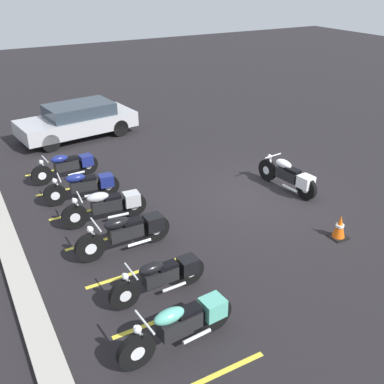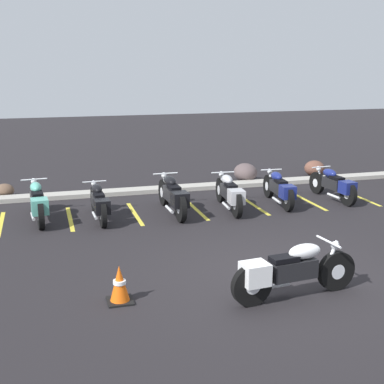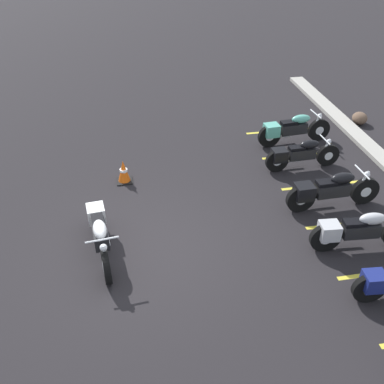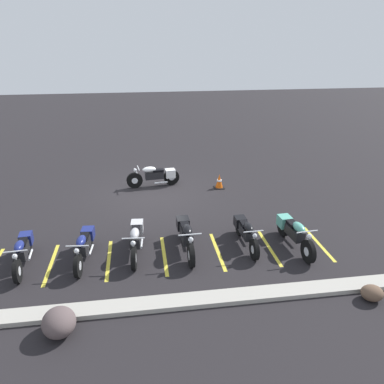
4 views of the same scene
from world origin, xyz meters
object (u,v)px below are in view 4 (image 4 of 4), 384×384
Objects in this scene: parked_bike_2 at (186,235)px; landscape_rock_0 at (59,322)px; parked_bike_1 at (246,232)px; parked_bike_3 at (136,238)px; motorcycle_white_featured at (156,176)px; parked_bike_5 at (23,250)px; landscape_rock_1 at (372,293)px; parked_bike_4 at (84,245)px; traffic_cone at (219,182)px; parked_bike_0 at (294,232)px.

parked_bike_2 reaches higher than landscape_rock_0.
parked_bike_1 is 0.94× the size of parked_bike_3.
motorcycle_white_featured reaches higher than parked_bike_5.
landscape_rock_1 is at bearing 67.50° from parked_bike_5.
traffic_cone is at bearing 138.75° from parked_bike_4.
parked_bike_4 is at bearing 43.97° from traffic_cone.
parked_bike_5 is (3.07, 0.20, -0.02)m from parked_bike_3.
traffic_cone is (-2.58, 0.61, -0.18)m from motorcycle_white_featured.
parked_bike_2 is at bearing -35.86° from landscape_rock_1.
parked_bike_3 is at bearing -93.33° from parked_bike_2.
parked_bike_0 is 4.26× the size of landscape_rock_1.
landscape_rock_0 is at bearing 66.90° from motorcycle_white_featured.
motorcycle_white_featured is at bearing 174.87° from parked_bike_3.
parked_bike_1 is at bearing 87.67° from traffic_cone.
parked_bike_5 is 3.46× the size of traffic_cone.
parked_bike_2 is 2.82× the size of landscape_rock_0.
parked_bike_2 is at bearing 90.26° from motorcycle_white_featured.
landscape_rock_0 is at bearing -71.04° from parked_bike_0.
landscape_rock_1 is (-4.08, 2.95, -0.29)m from parked_bike_2.
parked_bike_0 is 2.77× the size of landscape_rock_0.
landscape_rock_0 is at bearing 56.30° from traffic_cone.
motorcycle_white_featured is 1.07× the size of parked_bike_5.
parked_bike_5 is 9.06m from landscape_rock_1.
parked_bike_2 is at bearing -91.73° from parked_bike_1.
parked_bike_1 is 6.33m from parked_bike_5.
parked_bike_0 is at bearing -156.53° from landscape_rock_0.
parked_bike_2 reaches higher than parked_bike_4.
parked_bike_4 is at bearing -89.05° from parked_bike_2.
parked_bike_0 is 6.85m from landscape_rock_0.
traffic_cone is at bearing 160.59° from motorcycle_white_featured.
parked_bike_4 is 7.54m from landscape_rock_1.
motorcycle_white_featured is 5.24m from parked_bike_2.
motorcycle_white_featured reaches higher than parked_bike_1.
parked_bike_4 is 6.79m from traffic_cone.
parked_bike_2 is at bearing 96.97° from parked_bike_4.
parked_bike_1 is 2.55× the size of landscape_rock_0.
motorcycle_white_featured is 0.99× the size of parked_bike_0.
parked_bike_4 is (2.30, 5.32, -0.02)m from motorcycle_white_featured.
parked_bike_0 is 3.20m from parked_bike_2.
parked_bike_2 reaches higher than parked_bike_5.
motorcycle_white_featured is 2.74× the size of landscape_rock_0.
parked_bike_3 is 3.48m from landscape_rock_0.
parked_bike_0 is 2.82m from landscape_rock_1.
parked_bike_5 is at bearing 36.06° from traffic_cone.
traffic_cone is (-3.44, -4.55, -0.18)m from parked_bike_3.
parked_bike_3 is at bearing -118.05° from landscape_rock_0.
landscape_rock_0 is 7.17m from landscape_rock_1.
parked_bike_4 is at bearing -79.14° from parked_bike_3.
parked_bike_3 is 4.16× the size of landscape_rock_1.
traffic_cone is (-1.99, -4.60, -0.20)m from parked_bike_2.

